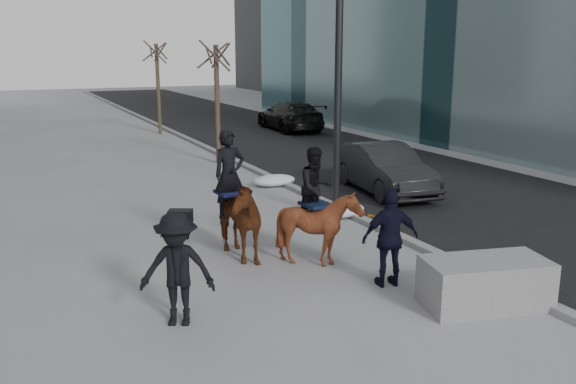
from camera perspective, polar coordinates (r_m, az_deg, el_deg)
name	(u,v)px	position (r m, az deg, el deg)	size (l,w,h in m)	color
ground	(317,290)	(10.76, 2.76, -9.14)	(120.00, 120.00, 0.00)	gray
road	(358,163)	(22.49, 6.60, 2.67)	(8.00, 90.00, 0.01)	black
curb	(257,171)	(20.68, -2.88, 1.97)	(0.25, 90.00, 0.12)	gray
planter	(485,283)	(10.47, 17.96, -8.11)	(1.99, 0.99, 0.79)	gray
car_near	(384,169)	(17.91, 8.97, 2.17)	(1.50, 4.29, 1.41)	black
car_far	(290,116)	(31.66, 0.18, 7.16)	(2.10, 5.17, 1.50)	black
tree_near	(217,99)	(22.28, -6.65, 8.68)	(1.20, 1.20, 4.72)	#3B2A23
tree_far	(158,84)	(30.84, -12.06, 9.83)	(1.20, 1.20, 4.84)	#382E21
mounted_left	(232,212)	(12.11, -5.23, -1.85)	(1.07, 2.05, 2.56)	#481B0E
mounted_right	(318,219)	(11.72, 2.86, -2.50)	(1.34, 1.48, 2.29)	#47180E
feeder	(390,238)	(10.80, 9.55, -4.26)	(1.09, 0.96, 1.75)	black
camera_crew	(177,269)	(9.33, -10.33, -7.08)	(1.30, 1.08, 1.75)	black
lamppost	(338,9)	(14.75, 4.67, 16.70)	(0.25, 1.28, 9.09)	black
snow_piles	(305,195)	(16.83, 1.59, -0.24)	(1.39, 4.82, 0.35)	silver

